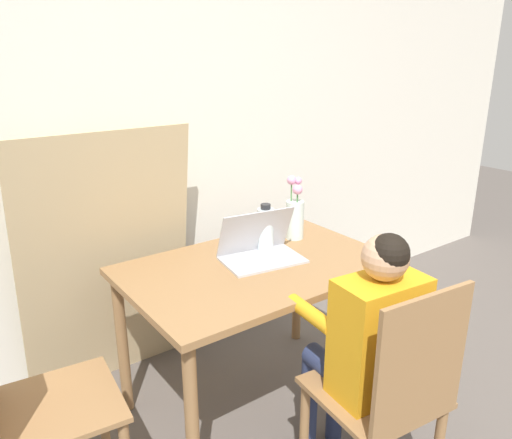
# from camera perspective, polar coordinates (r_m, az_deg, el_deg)

# --- Properties ---
(wall_back) EXTENTS (6.40, 0.05, 2.50)m
(wall_back) POSITION_cam_1_polar(r_m,az_deg,el_deg) (2.50, -15.27, 10.05)
(wall_back) COLOR white
(wall_back) RESTS_ON ground_plane
(dining_table) EXTENTS (1.14, 0.74, 0.72)m
(dining_table) POSITION_cam_1_polar(r_m,az_deg,el_deg) (2.22, 0.13, -7.33)
(dining_table) COLOR olive
(dining_table) RESTS_ON ground_plane
(chair_occupied) EXTENTS (0.44, 0.44, 0.92)m
(chair_occupied) POSITION_cam_1_polar(r_m,az_deg,el_deg) (1.87, 14.82, -19.00)
(chair_occupied) COLOR olive
(chair_occupied) RESTS_ON ground_plane
(chair_spare) EXTENTS (0.44, 0.44, 0.92)m
(chair_spare) POSITION_cam_1_polar(r_m,az_deg,el_deg) (1.92, -23.86, -18.85)
(chair_spare) COLOR olive
(chair_spare) RESTS_ON ground_plane
(person_seated) EXTENTS (0.36, 0.45, 1.05)m
(person_seated) POSITION_cam_1_polar(r_m,az_deg,el_deg) (1.84, 12.54, -12.87)
(person_seated) COLOR orange
(person_seated) RESTS_ON ground_plane
(laptop) EXTENTS (0.38, 0.28, 0.22)m
(laptop) POSITION_cam_1_polar(r_m,az_deg,el_deg) (2.22, 0.42, -3.27)
(laptop) COLOR #B2B2B7
(laptop) RESTS_ON dining_table
(flower_vase) EXTENTS (0.09, 0.09, 0.32)m
(flower_vase) POSITION_cam_1_polar(r_m,az_deg,el_deg) (2.45, 4.47, 0.58)
(flower_vase) COLOR silver
(flower_vase) RESTS_ON dining_table
(water_bottle) EXTENTS (0.08, 0.08, 0.23)m
(water_bottle) POSITION_cam_1_polar(r_m,az_deg,el_deg) (2.28, 1.09, -1.15)
(water_bottle) COLOR silver
(water_bottle) RESTS_ON dining_table
(cardboard_panel) EXTENTS (0.82, 0.20, 1.28)m
(cardboard_panel) POSITION_cam_1_polar(r_m,az_deg,el_deg) (2.47, -16.52, -4.94)
(cardboard_panel) COLOR tan
(cardboard_panel) RESTS_ON ground_plane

